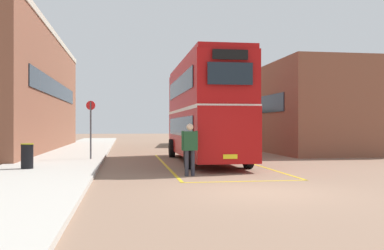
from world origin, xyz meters
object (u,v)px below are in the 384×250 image
Objects in this scene: pedestrian_boarding at (190,145)px; litter_bin at (27,156)px; single_deck_bus at (197,127)px; bus_stop_sign at (91,124)px; double_decker_bus at (204,109)px.

pedestrian_boarding is 1.93× the size of litter_bin.
single_deck_bus is 18.77m from bus_stop_sign.
single_deck_bus is 5.05× the size of pedestrian_boarding.
single_deck_bus is at bearing 79.96° from pedestrian_boarding.
double_decker_bus is at bearing 25.60° from litter_bin.
bus_stop_sign reaches higher than litter_bin.
pedestrian_boarding is (-4.17, -23.55, -0.58)m from single_deck_bus.
double_decker_bus is 5.85× the size of pedestrian_boarding.
pedestrian_boarding is (-1.54, -5.59, -1.45)m from double_decker_bus.
double_decker_bus is at bearing -98.31° from single_deck_bus.
single_deck_bus is 23.92m from pedestrian_boarding.
double_decker_bus is 5.97m from pedestrian_boarding.
bus_stop_sign reaches higher than pedestrian_boarding.
single_deck_bus is at bearing 81.69° from double_decker_bus.
litter_bin is 0.34× the size of bus_stop_sign.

